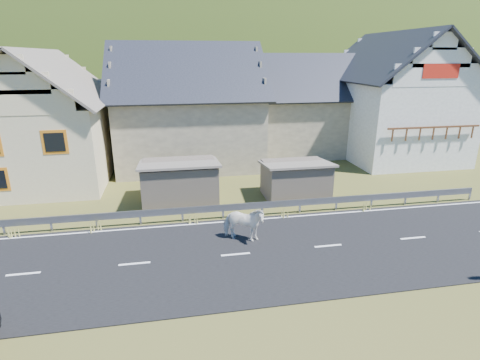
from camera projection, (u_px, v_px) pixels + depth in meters
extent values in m
plane|color=#454A1C|center=(236.00, 255.00, 15.25)|extent=(160.00, 160.00, 0.00)
cube|color=black|center=(236.00, 255.00, 15.24)|extent=(60.00, 7.00, 0.04)
cube|color=silver|center=(236.00, 254.00, 15.23)|extent=(60.00, 6.60, 0.01)
cube|color=#93969B|center=(223.00, 208.00, 18.50)|extent=(28.00, 0.08, 0.34)
cube|color=#93969B|center=(4.00, 228.00, 16.88)|extent=(0.10, 0.06, 0.70)
cube|color=#93969B|center=(51.00, 224.00, 17.22)|extent=(0.10, 0.06, 0.70)
cube|color=#93969B|center=(97.00, 221.00, 17.56)|extent=(0.10, 0.06, 0.70)
cube|color=#93969B|center=(140.00, 218.00, 17.91)|extent=(0.10, 0.06, 0.70)
cube|color=#93969B|center=(182.00, 215.00, 18.25)|extent=(0.10, 0.06, 0.70)
cube|color=#93969B|center=(223.00, 212.00, 18.59)|extent=(0.10, 0.06, 0.70)
cube|color=#93969B|center=(262.00, 209.00, 18.93)|extent=(0.10, 0.06, 0.70)
cube|color=#93969B|center=(300.00, 206.00, 19.28)|extent=(0.10, 0.06, 0.70)
cube|color=#93969B|center=(336.00, 204.00, 19.62)|extent=(0.10, 0.06, 0.70)
cube|color=#93969B|center=(371.00, 201.00, 19.96)|extent=(0.10, 0.06, 0.70)
cube|color=#93969B|center=(405.00, 199.00, 20.30)|extent=(0.10, 0.06, 0.70)
cube|color=#93969B|center=(438.00, 196.00, 20.64)|extent=(0.10, 0.06, 0.70)
cube|color=#93969B|center=(470.00, 194.00, 20.99)|extent=(0.10, 0.06, 0.70)
cube|color=#695B50|center=(180.00, 182.00, 20.63)|extent=(4.30, 3.30, 2.40)
cube|color=#695B50|center=(295.00, 180.00, 21.30)|extent=(3.80, 2.90, 2.20)
cube|color=beige|center=(50.00, 142.00, 23.95)|extent=(7.00, 9.00, 5.00)
cube|color=orange|center=(55.00, 142.00, 19.74)|extent=(1.30, 0.12, 1.30)
cube|color=tan|center=(13.00, 75.00, 23.73)|extent=(0.70, 0.70, 2.40)
cube|color=tan|center=(189.00, 129.00, 28.29)|extent=(10.00, 9.00, 5.00)
cube|color=tan|center=(306.00, 123.00, 31.93)|extent=(9.00, 8.00, 4.60)
cube|color=white|center=(390.00, 118.00, 29.94)|extent=(8.00, 10.00, 6.00)
cube|color=red|center=(441.00, 71.00, 24.04)|extent=(2.60, 0.06, 0.90)
cube|color=brown|center=(434.00, 127.00, 24.97)|extent=(6.80, 0.12, 0.12)
ellipsoid|color=#2C3D12|center=(186.00, 113.00, 190.42)|extent=(440.00, 280.00, 260.00)
imported|color=white|center=(243.00, 224.00, 16.15)|extent=(1.56, 2.09, 1.60)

